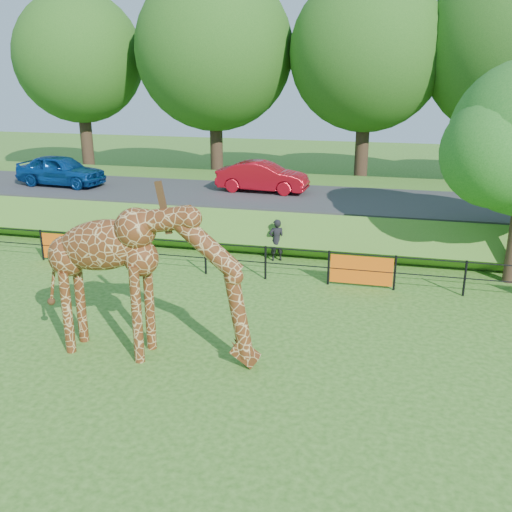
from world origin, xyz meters
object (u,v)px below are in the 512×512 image
object	(u,v)px
giraffe	(148,282)
visitor	(277,240)
car_blue	(61,170)
car_red	(263,177)

from	to	relation	value
giraffe	visitor	size ratio (longest dim) A/B	3.47
giraffe	car_blue	xyz separation A→B (m)	(-9.23, 11.41, 0.26)
car_red	visitor	distance (m)	5.15
car_red	car_blue	bearing A→B (deg)	98.48
car_blue	visitor	distance (m)	11.41
giraffe	car_red	bearing A→B (deg)	91.37
giraffe	car_blue	distance (m)	14.67
car_blue	car_red	distance (m)	9.07
giraffe	visitor	distance (m)	7.72
giraffe	car_red	size ratio (longest dim) A/B	1.34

